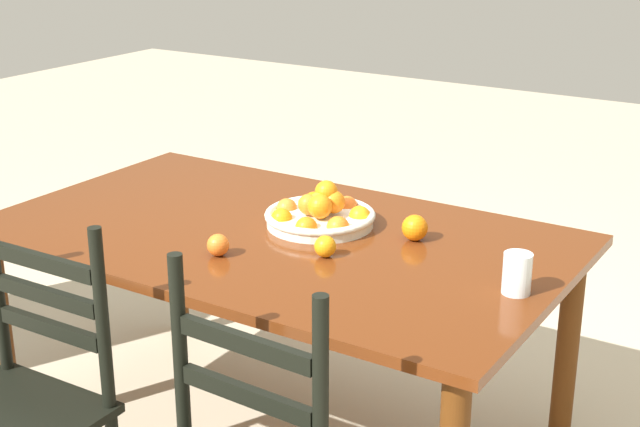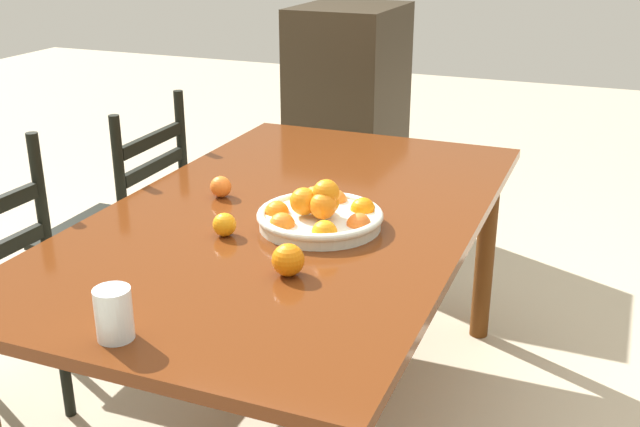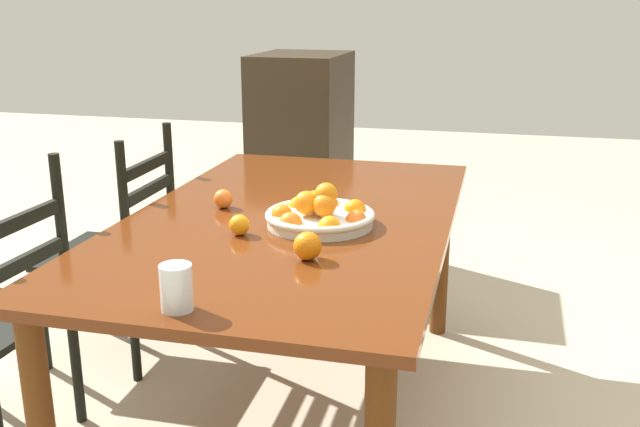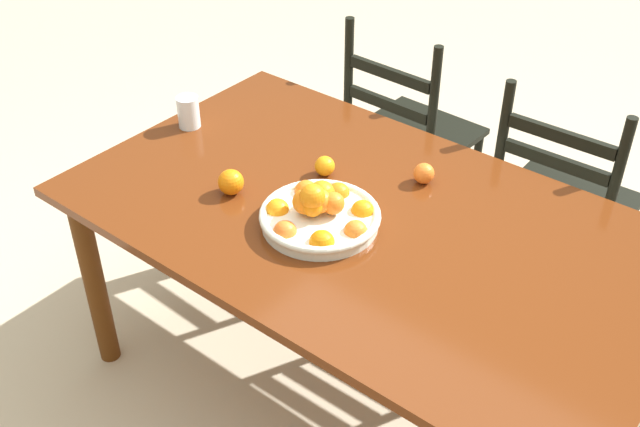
# 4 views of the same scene
# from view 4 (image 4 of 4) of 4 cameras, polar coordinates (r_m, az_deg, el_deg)

# --- Properties ---
(ground_plane) EXTENTS (12.00, 12.00, 0.00)m
(ground_plane) POSITION_cam_4_polar(r_m,az_deg,el_deg) (2.79, 2.96, -12.85)
(ground_plane) COLOR #BFB093
(dining_table) EXTENTS (1.80, 1.06, 0.76)m
(dining_table) POSITION_cam_4_polar(r_m,az_deg,el_deg) (2.33, 3.46, -2.02)
(dining_table) COLOR #59270E
(dining_table) RESTS_ON ground
(chair_near_window) EXTENTS (0.47, 0.47, 0.98)m
(chair_near_window) POSITION_cam_4_polar(r_m,az_deg,el_deg) (3.26, 6.54, 5.61)
(chair_near_window) COLOR black
(chair_near_window) RESTS_ON ground
(chair_by_cabinet) EXTENTS (0.47, 0.47, 0.96)m
(chair_by_cabinet) POSITION_cam_4_polar(r_m,az_deg,el_deg) (2.95, 17.32, 0.49)
(chair_by_cabinet) COLOR black
(chair_by_cabinet) RESTS_ON ground
(fruit_bowl) EXTENTS (0.35, 0.35, 0.15)m
(fruit_bowl) POSITION_cam_4_polar(r_m,az_deg,el_deg) (2.21, -0.03, -0.03)
(fruit_bowl) COLOR silver
(fruit_bowl) RESTS_ON dining_table
(orange_loose_0) EXTENTS (0.06, 0.06, 0.06)m
(orange_loose_0) POSITION_cam_4_polar(r_m,az_deg,el_deg) (2.44, 0.35, 3.53)
(orange_loose_0) COLOR orange
(orange_loose_0) RESTS_ON dining_table
(orange_loose_1) EXTENTS (0.07, 0.07, 0.07)m
(orange_loose_1) POSITION_cam_4_polar(r_m,az_deg,el_deg) (2.42, 7.68, 2.95)
(orange_loose_1) COLOR orange
(orange_loose_1) RESTS_ON dining_table
(orange_loose_2) EXTENTS (0.08, 0.08, 0.08)m
(orange_loose_2) POSITION_cam_4_polar(r_m,az_deg,el_deg) (2.36, -6.61, 2.32)
(orange_loose_2) COLOR orange
(orange_loose_2) RESTS_ON dining_table
(drinking_glass) EXTENTS (0.08, 0.08, 0.11)m
(drinking_glass) POSITION_cam_4_polar(r_m,az_deg,el_deg) (2.73, -9.70, 7.41)
(drinking_glass) COLOR silver
(drinking_glass) RESTS_ON dining_table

